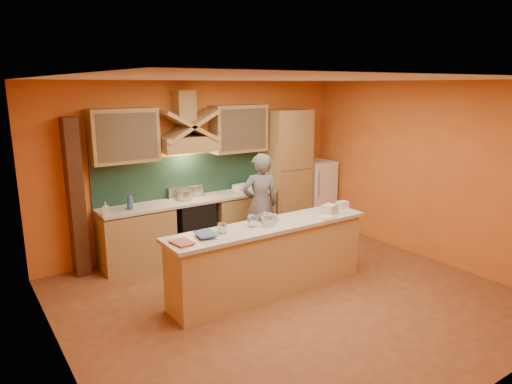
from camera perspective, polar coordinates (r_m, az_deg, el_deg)
floor at (r=6.19m, az=4.09°, el=-12.96°), size 5.50×5.00×0.01m
ceiling at (r=5.56m, az=4.57°, el=13.92°), size 5.50×5.00×0.01m
wall_back at (r=7.78m, az=-7.22°, el=3.30°), size 5.50×0.02×2.80m
wall_front at (r=4.15m, az=26.49°, el=-6.91°), size 5.50×0.02×2.80m
wall_left at (r=4.59m, az=-23.74°, el=-4.74°), size 0.02×5.00×2.80m
wall_right at (r=7.70m, az=20.57°, el=2.45°), size 0.02×5.00×2.80m
base_cabinet_left at (r=7.28m, az=-14.73°, el=-5.63°), size 1.10×0.60×0.86m
base_cabinet_right at (r=8.06m, az=-1.93°, el=-3.34°), size 1.10×0.60×0.86m
counter_top at (r=7.49m, az=-8.10°, el=-1.03°), size 3.00×0.62×0.04m
stove at (r=7.62m, az=-7.99°, el=-4.31°), size 0.60×0.58×0.90m
backsplash at (r=7.67m, az=-9.13°, el=1.95°), size 3.00×0.03×0.70m
range_hood at (r=7.37m, az=-8.51°, el=6.00°), size 0.92×0.50×0.24m
hood_chimney at (r=7.41m, az=-9.01°, el=10.53°), size 0.30×0.30×0.50m
upper_cabinet_left at (r=7.05m, az=-16.21°, el=6.78°), size 1.00×0.35×0.80m
upper_cabinet_right at (r=7.90m, az=-2.20°, el=7.93°), size 1.00×0.35×0.80m
pantry_column at (r=8.45m, az=3.77°, el=2.44°), size 0.80×0.60×2.30m
fridge at (r=9.03m, az=7.48°, el=-0.19°), size 0.58×0.60×1.30m
trim_column_left at (r=7.02m, az=-21.63°, el=-0.72°), size 0.20×0.30×2.30m
island_body at (r=6.17m, az=1.67°, el=-8.53°), size 2.80×0.55×0.88m
island_top at (r=6.01m, az=1.70°, el=-4.28°), size 2.90×0.62×0.05m
person at (r=7.37m, az=0.52°, el=-1.61°), size 0.69×0.54×1.68m
pot_large at (r=7.45m, az=-8.91°, el=-0.50°), size 0.27×0.27×0.16m
pot_small at (r=7.68m, az=-7.38°, el=-0.05°), size 0.25×0.25×0.16m
soap_bottle_a at (r=6.81m, az=-18.27°, el=-2.01°), size 0.11×0.11×0.19m
soap_bottle_b at (r=7.04m, az=-15.47°, el=-1.07°), size 0.14×0.14×0.26m
bowl_back at (r=8.19m, az=0.31°, el=0.75°), size 0.27×0.27×0.08m
dish_rack at (r=8.04m, az=-1.78°, el=0.59°), size 0.30×0.25×0.10m
book_lower at (r=5.30m, az=-10.16°, el=-6.51°), size 0.24×0.31×0.03m
book_upper at (r=5.52m, az=-7.43°, el=-5.37°), size 0.27×0.33×0.02m
jar_large at (r=5.89m, az=-0.46°, el=-3.63°), size 0.16×0.16×0.15m
jar_small at (r=5.65m, az=-4.28°, el=-4.54°), size 0.12×0.12×0.12m
kitchen_scale at (r=5.91m, az=1.60°, el=-3.79°), size 0.15×0.15×0.11m
mixing_bowl at (r=6.17m, az=1.39°, el=-3.22°), size 0.36×0.36×0.07m
cloth at (r=6.36m, az=8.60°, el=-3.13°), size 0.29×0.23×0.02m
grocery_bag_a at (r=6.54m, az=9.21°, el=-2.16°), size 0.25×0.22×0.13m
grocery_bag_b at (r=6.90m, az=10.75°, el=-1.56°), size 0.18×0.15×0.10m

